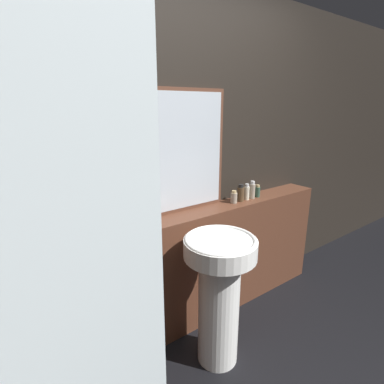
{
  "coord_description": "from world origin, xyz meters",
  "views": [
    {
      "loc": [
        -1.19,
        -0.32,
        1.67
      ],
      "look_at": [
        -0.07,
        1.22,
        1.12
      ],
      "focal_mm": 28.0,
      "sensor_mm": 36.0,
      "label": 1
    }
  ],
  "objects_px": {
    "conditioner_bottle": "(241,193)",
    "body_wash_bottle": "(252,190)",
    "shampoo_bottle": "(234,197)",
    "hand_soap_bottle": "(257,191)",
    "towel_stack": "(108,229)",
    "mirror": "(177,153)",
    "lotion_bottle": "(247,192)",
    "pedestal_sink": "(219,289)"
  },
  "relations": [
    {
      "from": "conditioner_bottle",
      "to": "hand_soap_bottle",
      "type": "relative_size",
      "value": 1.33
    },
    {
      "from": "towel_stack",
      "to": "body_wash_bottle",
      "type": "height_order",
      "value": "body_wash_bottle"
    },
    {
      "from": "towel_stack",
      "to": "pedestal_sink",
      "type": "bearing_deg",
      "value": -36.88
    },
    {
      "from": "shampoo_bottle",
      "to": "conditioner_bottle",
      "type": "relative_size",
      "value": 0.72
    },
    {
      "from": "lotion_bottle",
      "to": "body_wash_bottle",
      "type": "distance_m",
      "value": 0.07
    },
    {
      "from": "body_wash_bottle",
      "to": "lotion_bottle",
      "type": "bearing_deg",
      "value": 180.0
    },
    {
      "from": "pedestal_sink",
      "to": "lotion_bottle",
      "type": "bearing_deg",
      "value": 32.52
    },
    {
      "from": "shampoo_bottle",
      "to": "body_wash_bottle",
      "type": "bearing_deg",
      "value": -0.0
    },
    {
      "from": "mirror",
      "to": "conditioner_bottle",
      "type": "xyz_separation_m",
      "value": [
        0.55,
        -0.1,
        -0.37
      ]
    },
    {
      "from": "pedestal_sink",
      "to": "hand_soap_bottle",
      "type": "bearing_deg",
      "value": 27.88
    },
    {
      "from": "conditioner_bottle",
      "to": "body_wash_bottle",
      "type": "relative_size",
      "value": 0.94
    },
    {
      "from": "mirror",
      "to": "lotion_bottle",
      "type": "xyz_separation_m",
      "value": [
        0.62,
        -0.1,
        -0.37
      ]
    },
    {
      "from": "shampoo_bottle",
      "to": "lotion_bottle",
      "type": "bearing_deg",
      "value": 0.0
    },
    {
      "from": "hand_soap_bottle",
      "to": "shampoo_bottle",
      "type": "bearing_deg",
      "value": 180.0
    },
    {
      "from": "lotion_bottle",
      "to": "hand_soap_bottle",
      "type": "bearing_deg",
      "value": 0.0
    },
    {
      "from": "shampoo_bottle",
      "to": "lotion_bottle",
      "type": "distance_m",
      "value": 0.15
    },
    {
      "from": "mirror",
      "to": "lotion_bottle",
      "type": "bearing_deg",
      "value": -8.74
    },
    {
      "from": "mirror",
      "to": "lotion_bottle",
      "type": "height_order",
      "value": "mirror"
    },
    {
      "from": "shampoo_bottle",
      "to": "body_wash_bottle",
      "type": "distance_m",
      "value": 0.21
    },
    {
      "from": "mirror",
      "to": "hand_soap_bottle",
      "type": "height_order",
      "value": "mirror"
    },
    {
      "from": "conditioner_bottle",
      "to": "shampoo_bottle",
      "type": "bearing_deg",
      "value": 180.0
    },
    {
      "from": "towel_stack",
      "to": "body_wash_bottle",
      "type": "xyz_separation_m",
      "value": [
        1.26,
        -0.0,
        0.03
      ]
    },
    {
      "from": "mirror",
      "to": "conditioner_bottle",
      "type": "distance_m",
      "value": 0.67
    },
    {
      "from": "mirror",
      "to": "lotion_bottle",
      "type": "distance_m",
      "value": 0.73
    },
    {
      "from": "lotion_bottle",
      "to": "shampoo_bottle",
      "type": "bearing_deg",
      "value": 180.0
    },
    {
      "from": "towel_stack",
      "to": "hand_soap_bottle",
      "type": "height_order",
      "value": "hand_soap_bottle"
    },
    {
      "from": "shampoo_bottle",
      "to": "conditioner_bottle",
      "type": "xyz_separation_m",
      "value": [
        0.08,
        0.0,
        0.02
      ]
    },
    {
      "from": "lotion_bottle",
      "to": "hand_soap_bottle",
      "type": "relative_size",
      "value": 1.27
    },
    {
      "from": "lotion_bottle",
      "to": "mirror",
      "type": "bearing_deg",
      "value": 171.26
    },
    {
      "from": "pedestal_sink",
      "to": "shampoo_bottle",
      "type": "height_order",
      "value": "shampoo_bottle"
    },
    {
      "from": "towel_stack",
      "to": "conditioner_bottle",
      "type": "height_order",
      "value": "conditioner_bottle"
    },
    {
      "from": "lotion_bottle",
      "to": "body_wash_bottle",
      "type": "xyz_separation_m",
      "value": [
        0.07,
        -0.0,
        0.01
      ]
    },
    {
      "from": "towel_stack",
      "to": "shampoo_bottle",
      "type": "distance_m",
      "value": 1.05
    },
    {
      "from": "shampoo_bottle",
      "to": "hand_soap_bottle",
      "type": "bearing_deg",
      "value": 0.0
    },
    {
      "from": "shampoo_bottle",
      "to": "mirror",
      "type": "bearing_deg",
      "value": 168.66
    },
    {
      "from": "shampoo_bottle",
      "to": "towel_stack",
      "type": "bearing_deg",
      "value": 180.0
    },
    {
      "from": "mirror",
      "to": "hand_soap_bottle",
      "type": "distance_m",
      "value": 0.85
    },
    {
      "from": "hand_soap_bottle",
      "to": "conditioner_bottle",
      "type": "bearing_deg",
      "value": 180.0
    },
    {
      "from": "shampoo_bottle",
      "to": "hand_soap_bottle",
      "type": "xyz_separation_m",
      "value": [
        0.28,
        0.0,
        0.0
      ]
    },
    {
      "from": "conditioner_bottle",
      "to": "body_wash_bottle",
      "type": "xyz_separation_m",
      "value": [
        0.14,
        -0.0,
        0.0
      ]
    },
    {
      "from": "body_wash_bottle",
      "to": "hand_soap_bottle",
      "type": "xyz_separation_m",
      "value": [
        0.07,
        0.0,
        -0.02
      ]
    },
    {
      "from": "mirror",
      "to": "body_wash_bottle",
      "type": "height_order",
      "value": "mirror"
    }
  ]
}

